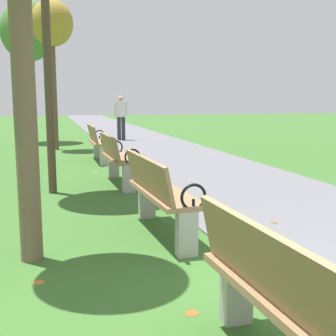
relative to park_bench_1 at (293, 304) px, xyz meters
The scene contains 9 objects.
paved_walkway 18.06m from the park_bench_1, 83.40° to the left, with size 3.15×44.00×0.02m, color slate.
park_bench_1 is the anchor object (origin of this frame).
park_bench_2 2.81m from the park_bench_1, 90.00° to the left, with size 0.55×1.62×0.90m.
park_bench_3 5.90m from the park_bench_1, 90.00° to the left, with size 0.51×1.61×0.90m.
park_bench_4 8.97m from the park_bench_1, 90.00° to the left, with size 0.48×1.60×0.90m.
tree_4 12.32m from the park_bench_1, 94.55° to the left, with size 1.22×1.22×4.38m.
tree_5 15.00m from the park_bench_1, 96.72° to the left, with size 1.86×1.86×4.86m.
pedestrian_walking 14.41m from the park_bench_1, 84.27° to the left, with size 0.52×0.27×1.62m.
scattered_leaves 4.70m from the park_bench_1, 91.10° to the left, with size 3.36×12.50×0.02m.
Camera 1 is at (-1.68, -1.82, 1.52)m, focal length 47.16 mm.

